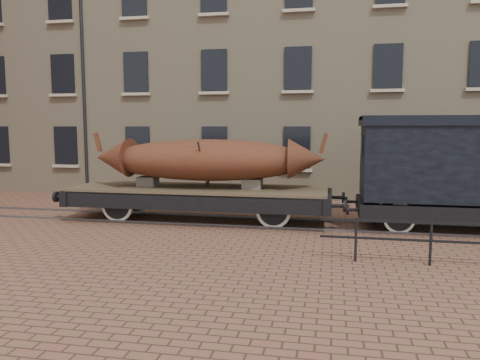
# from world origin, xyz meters

# --- Properties ---
(ground) EXTENTS (90.00, 90.00, 0.00)m
(ground) POSITION_xyz_m (0.00, 0.00, 0.00)
(ground) COLOR brown
(warehouse_cream) EXTENTS (40.00, 10.19, 14.00)m
(warehouse_cream) POSITION_xyz_m (3.00, 9.99, 7.00)
(warehouse_cream) COLOR tan
(warehouse_cream) RESTS_ON ground
(rail_track) EXTENTS (30.00, 1.52, 0.06)m
(rail_track) POSITION_xyz_m (0.00, 0.00, 0.03)
(rail_track) COLOR #59595E
(rail_track) RESTS_ON ground
(flatcar_wagon) EXTENTS (9.28, 2.52, 1.40)m
(flatcar_wagon) POSITION_xyz_m (-1.77, 0.00, 0.87)
(flatcar_wagon) COLOR #483B2B
(flatcar_wagon) RESTS_ON ground
(iron_boat) EXTENTS (7.57, 2.52, 1.77)m
(iron_boat) POSITION_xyz_m (-1.48, 0.00, 1.99)
(iron_boat) COLOR #642C14
(iron_boat) RESTS_ON flatcar_wagon
(goods_van) EXTENTS (6.49, 2.37, 3.36)m
(goods_van) POSITION_xyz_m (6.12, -0.00, 2.10)
(goods_van) COLOR black
(goods_van) RESTS_ON ground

